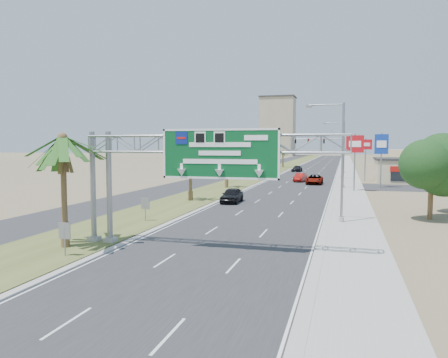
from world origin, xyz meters
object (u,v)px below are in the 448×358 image
car_far (297,169)px  pole_sign_blue (381,147)px  car_left_lane (232,195)px  pole_sign_red_near (355,147)px  signal_mast (332,154)px  store_building (431,171)px  car_mid_lane (300,178)px  pole_sign_red_far (365,148)px  sign_gantry (197,153)px  car_right_lane (314,180)px  palm_near (63,138)px

car_far → pole_sign_blue: pole_sign_blue is taller
car_left_lane → pole_sign_red_near: 21.63m
signal_mast → car_far: (-8.69, 19.66, -4.13)m
store_building → car_mid_lane: bearing=-171.3°
car_mid_lane → pole_sign_red_near: pole_sign_red_near is taller
pole_sign_blue → car_mid_lane: bearing=148.6°
signal_mast → car_mid_lane: signal_mast is taller
pole_sign_blue → pole_sign_red_far: size_ratio=1.08×
pole_sign_red_near → store_building: bearing=54.0°
sign_gantry → car_far: bearing=91.7°
store_building → car_far: size_ratio=3.64×
car_mid_lane → car_far: 29.20m
pole_sign_red_near → pole_sign_red_far: bearing=83.3°
store_building → pole_sign_red_far: 11.56m
sign_gantry → car_far: size_ratio=3.39×
pole_sign_blue → pole_sign_red_near: bearing=-120.8°
sign_gantry → pole_sign_blue: (14.06, 44.85, 0.23)m
sign_gantry → car_mid_lane: 53.01m
store_building → car_far: (-25.52, 25.63, -1.28)m
car_mid_lane → car_right_lane: 5.12m
car_left_lane → car_far: size_ratio=0.99×
car_left_lane → pole_sign_red_far: bearing=64.4°
car_far → pole_sign_blue: size_ratio=0.59×
store_building → car_mid_lane: 22.19m
car_far → car_mid_lane: bearing=-76.9°
car_mid_lane → car_right_lane: car_right_lane is taller
car_far → pole_sign_red_far: size_ratio=0.64×
palm_near → car_left_lane: size_ratio=1.71×
signal_mast → car_mid_lane: 11.37m
pole_sign_blue → signal_mast: bearing=114.5°
palm_near → signal_mast: (14.37, 63.97, -2.08)m
signal_mast → store_building: signal_mast is taller
palm_near → store_building: bearing=61.7°
car_far → signal_mast: bearing=-60.2°
sign_gantry → car_left_lane: sign_gantry is taller
sign_gantry → pole_sign_red_near: pole_sign_red_near is taller
sign_gantry → car_left_lane: size_ratio=3.42×
car_far → pole_sign_red_far: (14.73, -24.81, 5.35)m
signal_mast → pole_sign_red_near: pole_sign_red_near is taller
palm_near → pole_sign_blue: 51.78m
signal_mast → car_left_lane: signal_mast is taller
car_mid_lane → car_far: car_mid_lane is taller
pole_sign_red_near → pole_sign_blue: pole_sign_blue is taller
car_mid_lane → car_far: (-3.62, 28.98, -0.03)m
store_building → car_left_lane: (-26.58, -33.86, -1.17)m
car_right_lane → palm_near: bearing=-102.5°
sign_gantry → pole_sign_red_far: bearing=77.8°
palm_near → pole_sign_red_far: (20.41, 58.82, -0.87)m
palm_near → store_building: 66.04m
store_building → pole_sign_red_far: bearing=175.6°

